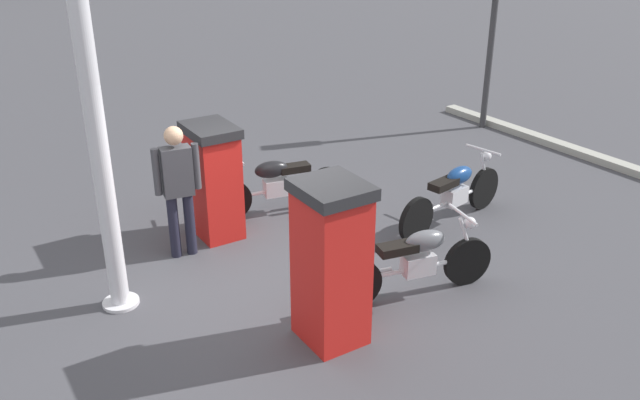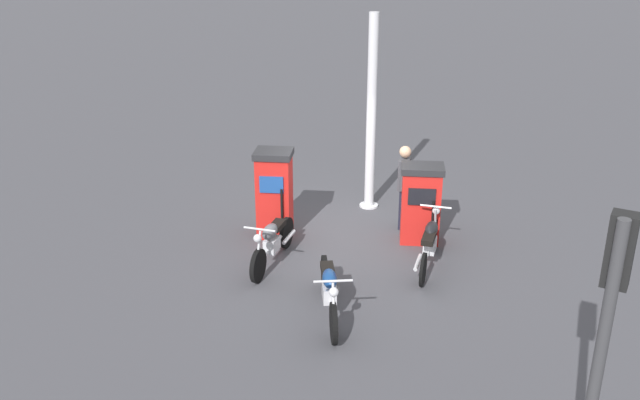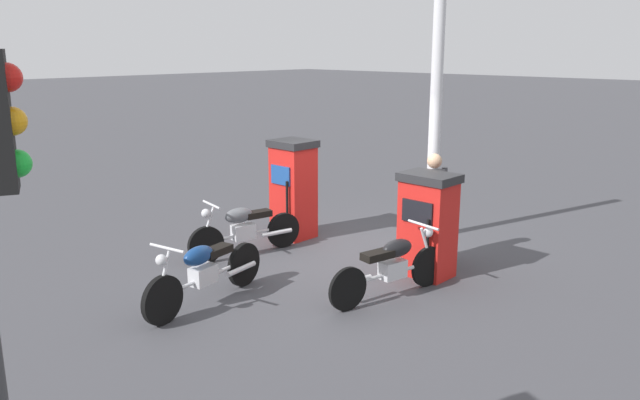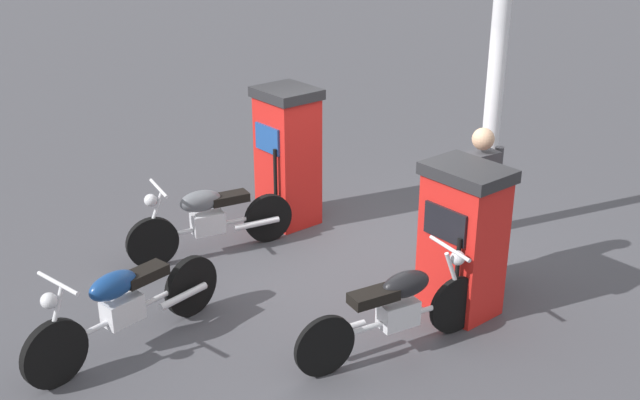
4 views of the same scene
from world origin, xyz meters
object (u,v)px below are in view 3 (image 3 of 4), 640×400
(motorcycle_near_pump, at_px, (244,229))
(motorcycle_far_pump, at_px, (392,264))
(attendant_person, at_px, (433,200))
(fuel_pump_near, at_px, (293,189))
(motorcycle_extra, at_px, (204,271))
(fuel_pump_far, at_px, (428,224))
(canopy_support_pole, at_px, (435,126))

(motorcycle_near_pump, distance_m, motorcycle_far_pump, 2.76)
(attendant_person, bearing_deg, fuel_pump_near, -76.31)
(fuel_pump_near, xyz_separation_m, motorcycle_extra, (2.87, 1.30, -0.42))
(fuel_pump_near, relative_size, motorcycle_far_pump, 0.87)
(fuel_pump_far, xyz_separation_m, canopy_support_pole, (-1.63, -1.01, 1.18))
(fuel_pump_far, bearing_deg, motorcycle_far_pump, 7.78)
(motorcycle_far_pump, height_order, motorcycle_extra, motorcycle_extra)
(fuel_pump_far, bearing_deg, attendant_person, -152.19)
(fuel_pump_far, xyz_separation_m, motorcycle_near_pump, (1.24, -2.61, -0.33))
(fuel_pump_near, height_order, canopy_support_pole, canopy_support_pole)
(fuel_pump_far, bearing_deg, fuel_pump_near, -90.00)
(fuel_pump_far, bearing_deg, canopy_support_pole, -148.21)
(fuel_pump_far, height_order, attendant_person, attendant_person)
(motorcycle_extra, bearing_deg, fuel_pump_far, 152.92)
(motorcycle_near_pump, height_order, motorcycle_far_pump, motorcycle_near_pump)
(fuel_pump_far, relative_size, canopy_support_pole, 0.37)
(attendant_person, bearing_deg, motorcycle_extra, -18.37)
(fuel_pump_far, distance_m, attendant_person, 0.71)
(motorcycle_extra, bearing_deg, canopy_support_pole, 174.20)
(motorcycle_extra, bearing_deg, fuel_pump_near, -155.58)
(fuel_pump_near, distance_m, motorcycle_extra, 3.18)
(attendant_person, bearing_deg, motorcycle_near_pump, -51.28)
(fuel_pump_far, distance_m, motorcycle_far_pump, 1.07)
(motorcycle_extra, bearing_deg, motorcycle_far_pump, 139.09)
(fuel_pump_near, bearing_deg, motorcycle_extra, 24.42)
(fuel_pump_near, distance_m, motorcycle_near_pump, 1.32)
(fuel_pump_far, xyz_separation_m, attendant_person, (-0.60, -0.32, 0.20))
(motorcycle_far_pump, bearing_deg, motorcycle_extra, -40.91)
(motorcycle_near_pump, bearing_deg, fuel_pump_far, 115.46)
(fuel_pump_near, bearing_deg, attendant_person, 103.69)
(canopy_support_pole, bearing_deg, fuel_pump_near, -47.21)
(fuel_pump_far, distance_m, motorcycle_extra, 3.24)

